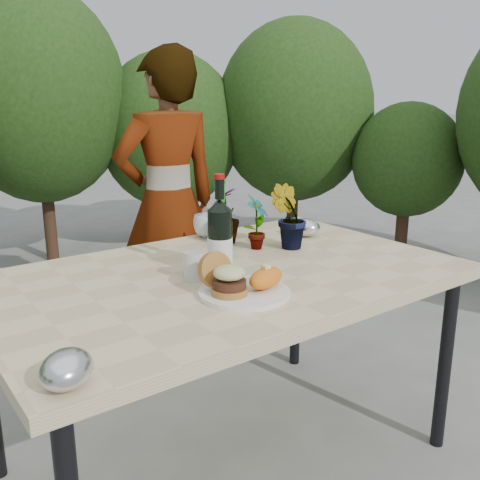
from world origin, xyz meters
TOP-DOWN VIEW (x-y plane):
  - ground at (0.00, 0.00)m, footprint 80.00×80.00m
  - patio_table at (0.00, 0.00)m, footprint 1.60×1.00m
  - shrub_hedge at (0.27, 1.61)m, footprint 6.89×5.15m
  - dinner_plate at (-0.09, -0.22)m, footprint 0.28×0.28m
  - burger_stack at (-0.14, -0.20)m, footprint 0.11×0.16m
  - sweet_potato at (-0.02, -0.24)m, footprint 0.17×0.12m
  - grilled_veg at (-0.07, -0.12)m, footprint 0.08×0.05m
  - wine_bottle at (-0.05, -0.03)m, footprint 0.08×0.08m
  - sparkling_water at (-0.00, 0.03)m, footprint 0.08×0.08m
  - plastic_cup at (-0.13, -0.00)m, footprint 0.07×0.07m
  - seedling_left at (0.26, 0.16)m, footprint 0.14×0.12m
  - seedling_mid at (0.37, 0.10)m, footprint 0.18×0.18m
  - seedling_right at (0.22, 0.32)m, footprint 0.18×0.18m
  - blue_bowl at (0.21, 0.44)m, footprint 0.15×0.15m
  - foil_packet_left at (-0.70, -0.42)m, footprint 0.17×0.17m
  - foil_packet_right at (0.55, 0.20)m, footprint 0.15×0.17m
  - person at (0.33, 1.01)m, footprint 0.60×0.42m

SIDE VIEW (x-z plane):
  - ground at x=0.00m, z-range 0.00..0.00m
  - patio_table at x=0.00m, z-range 0.32..1.07m
  - dinner_plate at x=-0.09m, z-range 0.75..0.76m
  - grilled_veg at x=-0.07m, z-range 0.76..0.79m
  - foil_packet_left at x=-0.70m, z-range 0.75..0.83m
  - foil_packet_right at x=0.55m, z-range 0.75..0.83m
  - person at x=0.33m, z-range 0.00..1.58m
  - sweet_potato at x=-0.02m, z-range 0.77..0.83m
  - plastic_cup at x=-0.13m, z-range 0.75..0.84m
  - blue_bowl at x=0.21m, z-range 0.75..0.85m
  - burger_stack at x=-0.14m, z-range 0.75..0.87m
  - seedling_left at x=0.26m, z-range 0.75..0.97m
  - seedling_right at x=0.22m, z-range 0.75..0.98m
  - sparkling_water at x=0.00m, z-range 0.71..1.02m
  - wine_bottle at x=-0.05m, z-range 0.70..1.05m
  - seedling_mid at x=0.37m, z-range 0.75..1.00m
  - shrub_hedge at x=0.27m, z-range 0.08..2.27m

